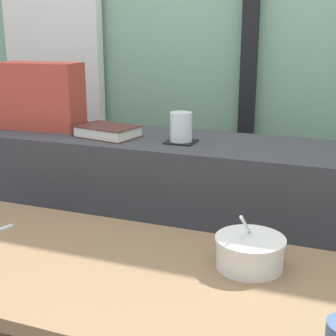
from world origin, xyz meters
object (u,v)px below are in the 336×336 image
at_px(coaster_square, 181,142).
at_px(soup_bowl, 250,253).
at_px(juice_glass, 181,128).
at_px(throw_pillow, 42,96).
at_px(breakfast_table, 120,305).
at_px(closed_book, 107,131).

distance_m(coaster_square, soup_bowl, 0.60).
height_order(juice_glass, throw_pillow, throw_pillow).
xyz_separation_m(coaster_square, soup_bowl, (0.35, -0.46, -0.16)).
bearing_deg(soup_bowl, throw_pillow, 152.27).
height_order(breakfast_table, closed_book, closed_book).
height_order(coaster_square, soup_bowl, coaster_square).
bearing_deg(throw_pillow, coaster_square, -3.74).
relative_size(throw_pillow, soup_bowl, 1.80).
xyz_separation_m(breakfast_table, throw_pillow, (-0.64, 0.62, 0.43)).
bearing_deg(breakfast_table, juice_glass, 93.88).
height_order(coaster_square, juice_glass, juice_glass).
height_order(breakfast_table, throw_pillow, throw_pillow).
xyz_separation_m(throw_pillow, soup_bowl, (0.95, -0.50, -0.29)).
distance_m(breakfast_table, soup_bowl, 0.36).
xyz_separation_m(closed_book, throw_pillow, (-0.31, 0.04, 0.11)).
xyz_separation_m(breakfast_table, closed_book, (-0.33, 0.57, 0.32)).
relative_size(breakfast_table, soup_bowl, 7.24).
relative_size(coaster_square, throw_pillow, 0.31).
bearing_deg(breakfast_table, soup_bowl, 21.41).
bearing_deg(soup_bowl, coaster_square, 127.14).
xyz_separation_m(closed_book, soup_bowl, (0.64, -0.45, -0.18)).
xyz_separation_m(coaster_square, juice_glass, (0.00, 0.00, 0.05)).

